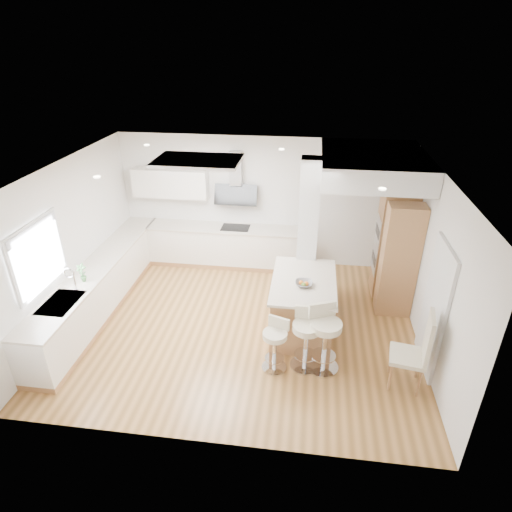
% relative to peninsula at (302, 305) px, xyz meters
% --- Properties ---
extents(ground, '(6.00, 6.00, 0.00)m').
position_rel_peninsula_xyz_m(ground, '(-1.04, -0.04, -0.49)').
color(ground, '#AA773F').
rests_on(ground, ground).
extents(ceiling, '(6.00, 5.00, 0.02)m').
position_rel_peninsula_xyz_m(ceiling, '(-1.04, -0.04, -0.49)').
color(ceiling, silver).
rests_on(ceiling, ground).
extents(wall_back, '(6.00, 0.04, 2.80)m').
position_rel_peninsula_xyz_m(wall_back, '(-1.04, 2.46, 0.91)').
color(wall_back, silver).
rests_on(wall_back, ground).
extents(wall_left, '(0.04, 5.00, 2.80)m').
position_rel_peninsula_xyz_m(wall_left, '(-4.04, -0.04, 0.91)').
color(wall_left, silver).
rests_on(wall_left, ground).
extents(wall_right, '(0.04, 5.00, 2.80)m').
position_rel_peninsula_xyz_m(wall_right, '(1.96, -0.04, 0.91)').
color(wall_right, silver).
rests_on(wall_right, ground).
extents(skylight, '(4.10, 2.10, 0.06)m').
position_rel_peninsula_xyz_m(skylight, '(-1.83, 0.56, 2.28)').
color(skylight, silver).
rests_on(skylight, ground).
extents(window_left, '(0.06, 1.28, 1.07)m').
position_rel_peninsula_xyz_m(window_left, '(-3.99, -0.94, 1.20)').
color(window_left, white).
rests_on(window_left, ground).
extents(doorway_right, '(0.05, 1.00, 2.10)m').
position_rel_peninsula_xyz_m(doorway_right, '(1.94, -0.64, 0.51)').
color(doorway_right, '#423A34').
rests_on(doorway_right, ground).
extents(counter_left, '(0.63, 4.50, 1.35)m').
position_rel_peninsula_xyz_m(counter_left, '(-3.74, 0.19, -0.03)').
color(counter_left, '#AC7949').
rests_on(counter_left, ground).
extents(counter_back, '(3.62, 0.63, 2.50)m').
position_rel_peninsula_xyz_m(counter_back, '(-1.95, 2.18, 0.20)').
color(counter_back, '#AC7949').
rests_on(counter_back, ground).
extents(pillar, '(0.35, 0.35, 2.80)m').
position_rel_peninsula_xyz_m(pillar, '(0.01, 0.91, 0.91)').
color(pillar, silver).
rests_on(pillar, ground).
extents(soffit, '(1.78, 2.20, 0.40)m').
position_rel_peninsula_xyz_m(soffit, '(1.06, 1.36, 2.11)').
color(soffit, silver).
rests_on(soffit, ground).
extents(oven_column, '(0.63, 1.21, 2.10)m').
position_rel_peninsula_xyz_m(oven_column, '(1.64, 1.18, 0.56)').
color(oven_column, '#AC7949').
rests_on(oven_column, ground).
extents(peninsula, '(1.06, 1.60, 1.05)m').
position_rel_peninsula_xyz_m(peninsula, '(0.00, 0.00, 0.00)').
color(peninsula, '#AC7949').
rests_on(peninsula, ground).
extents(bar_stool_a, '(0.49, 0.49, 0.86)m').
position_rel_peninsula_xyz_m(bar_stool_a, '(-0.37, -1.06, -0.01)').
color(bar_stool_a, silver).
rests_on(bar_stool_a, ground).
extents(bar_stool_b, '(0.47, 0.47, 1.01)m').
position_rel_peninsula_xyz_m(bar_stool_b, '(0.09, -0.95, 0.07)').
color(bar_stool_b, silver).
rests_on(bar_stool_b, ground).
extents(bar_stool_c, '(0.64, 0.64, 1.09)m').
position_rel_peninsula_xyz_m(bar_stool_c, '(0.36, -0.95, 0.12)').
color(bar_stool_c, silver).
rests_on(bar_stool_c, ground).
extents(dining_chair, '(0.57, 0.57, 1.26)m').
position_rel_peninsula_xyz_m(dining_chair, '(1.65, -1.17, 0.18)').
color(dining_chair, beige).
rests_on(dining_chair, ground).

